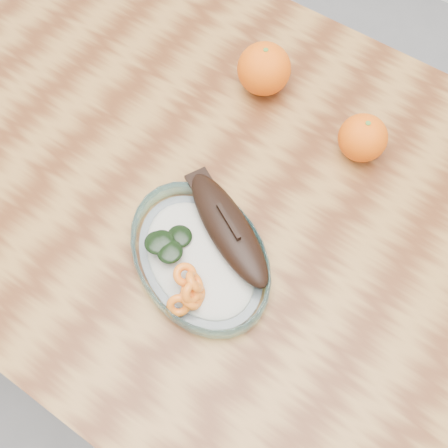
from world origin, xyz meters
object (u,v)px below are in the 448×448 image
object	(u,v)px
plated_meal	(201,255)
orange_right	(363,138)
dining_table	(210,207)
orange_left	(264,69)

from	to	relation	value
plated_meal	orange_right	xyz separation A→B (m)	(0.10, 0.29, 0.02)
orange_right	dining_table	bearing A→B (deg)	-134.76
plated_meal	orange_right	size ratio (longest dim) A/B	7.84
dining_table	plated_meal	distance (m)	0.18
plated_meal	orange_left	size ratio (longest dim) A/B	6.73
dining_table	orange_right	size ratio (longest dim) A/B	15.95
orange_left	plated_meal	bearing A→B (deg)	-72.46
orange_left	orange_right	distance (m)	0.20
plated_meal	orange_right	distance (m)	0.31
plated_meal	orange_right	bearing A→B (deg)	96.80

